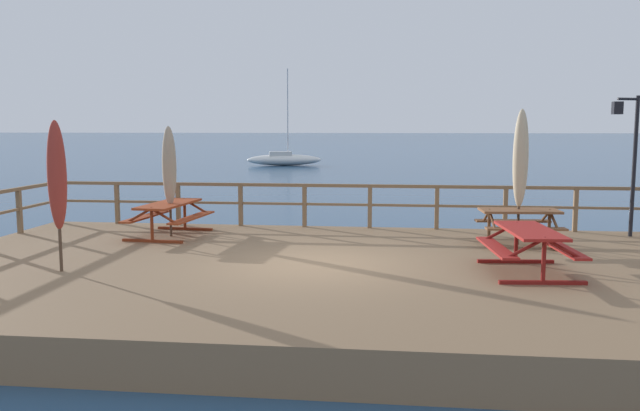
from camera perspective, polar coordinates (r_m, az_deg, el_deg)
name	(u,v)px	position (r m, az deg, el deg)	size (l,w,h in m)	color
ground_plane	(316,297)	(12.11, -0.37, -8.09)	(600.00, 600.00, 0.00)	navy
wooden_deck	(316,281)	(12.03, -0.37, -6.63)	(15.05, 9.04, 0.64)	#846647
railing_waterside_far	(337,198)	(16.14, 1.51, 0.67)	(14.85, 0.10, 1.09)	brown
picnic_table_front_left	(169,212)	(15.31, -13.14, -0.52)	(1.58, 2.24, 0.78)	#993819
picnic_table_back_left	(529,241)	(11.69, 17.93, -2.98)	(1.56, 2.11, 0.78)	maroon
picnic_table_back_right	(519,220)	(14.37, 17.12, -1.20)	(1.71, 1.51, 0.78)	brown
patio_umbrella_short_mid	(169,167)	(15.15, -13.12, 3.35)	(0.32, 0.32, 2.53)	#4C3828
patio_umbrella_tall_mid_right	(57,176)	(12.00, -22.13, 2.42)	(0.32, 0.32, 2.62)	#4C3828
patio_umbrella_tall_back_left	(521,159)	(14.32, 17.22, 3.94)	(0.32, 0.32, 2.88)	#4C3828
lamp_post_hooked	(628,144)	(16.22, 25.48, 4.88)	(0.65, 0.36, 3.20)	black
sailboat_distant	(284,159)	(52.62, -3.19, 4.09)	(6.22, 2.91, 7.72)	white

